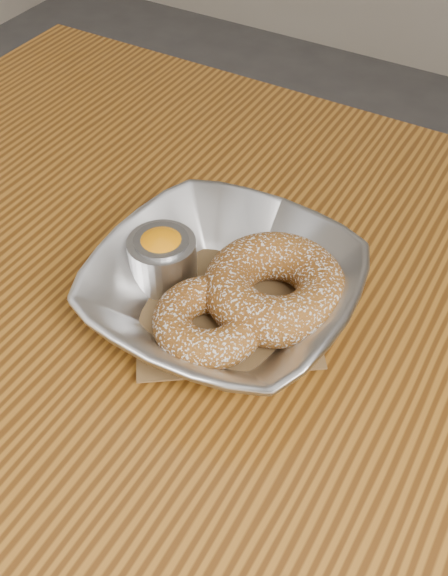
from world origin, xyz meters
The scene contains 6 objects.
table centered at (0.00, 0.00, 0.65)m, with size 1.20×0.80×0.75m.
serving_bowl centered at (-0.12, 0.04, 0.78)m, with size 0.21×0.21×0.05m, color #B7B9BE.
parchment centered at (-0.12, 0.04, 0.76)m, with size 0.14×0.14×0.00m, color brown.
donut_back centered at (-0.08, 0.06, 0.78)m, with size 0.12×0.12×0.04m, color brown.
donut_front centered at (-0.11, 0.01, 0.78)m, with size 0.09×0.09×0.03m, color brown.
ramekin centered at (-0.18, 0.04, 0.78)m, with size 0.06×0.06×0.05m.
Camera 1 is at (0.07, -0.29, 1.17)m, focal length 42.00 mm.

